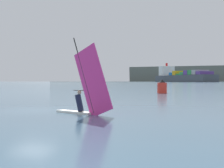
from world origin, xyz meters
name	(u,v)px	position (x,y,z in m)	size (l,w,h in m)	color
ground_plane	(34,111)	(0.00, 0.00, 0.00)	(4000.00, 4000.00, 0.00)	#476B84
windsurfer	(85,94)	(3.78, -0.92, 1.11)	(3.89, 1.83, 4.39)	white
cargo_ship	(183,77)	(-46.04, 546.88, 9.15)	(118.23, 138.11, 36.17)	#3F444C
distant_headland	(152,75)	(-211.78, 1114.90, 23.13)	(659.33, 335.21, 46.27)	#60665B
channel_buoy	(162,87)	(3.07, 28.78, 0.92)	(1.36, 1.36, 2.06)	red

